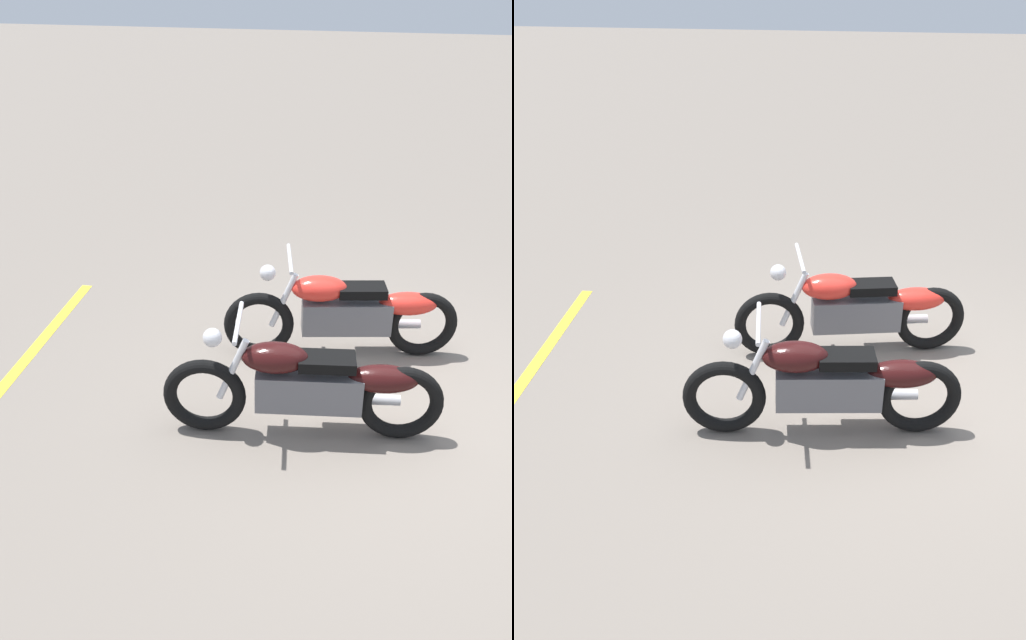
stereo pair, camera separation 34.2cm
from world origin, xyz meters
The scene contains 4 objects.
ground_plane centered at (0.00, 0.00, 0.00)m, with size 60.00×60.00×0.00m, color slate.
motorcycle_bright_foreground centered at (0.50, -0.65, 0.46)m, with size 2.20×0.76×1.04m.
motorcycle_dark_foreground centered at (0.68, 0.62, 0.46)m, with size 2.22×0.68×1.04m.
parking_stripe_mid centered at (3.51, 0.09, 0.00)m, with size 3.20×0.12×0.01m, color yellow.
Camera 2 is at (0.53, 4.92, 3.46)m, focal length 36.90 mm.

